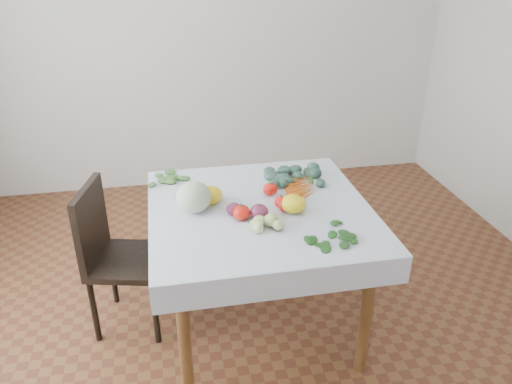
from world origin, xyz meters
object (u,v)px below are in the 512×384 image
Objects in this scene: heirloom_back at (210,195)px; cabbage at (193,197)px; carrot_bunch at (299,186)px; table at (260,225)px; chair at (112,249)px.

cabbage is at bearing -141.05° from heirloom_back.
carrot_bunch is (0.59, 0.15, -0.07)m from cabbage.
carrot_bunch reaches higher than table.
heirloom_back is (-0.24, 0.10, 0.15)m from table.
cabbage reaches higher than carrot_bunch.
cabbage is 0.61m from carrot_bunch.
table is 1.17× the size of chair.
table is 7.67× the size of heirloom_back.
carrot_bunch is at bearing 0.10° from chair.
chair is at bearing 167.32° from table.
heirloom_back reaches higher than table.
carrot_bunch is at bearing 13.97° from cabbage.
table is 2.96× the size of carrot_bunch.
cabbage is 0.12m from heirloom_back.
heirloom_back is at bearing 38.95° from cabbage.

